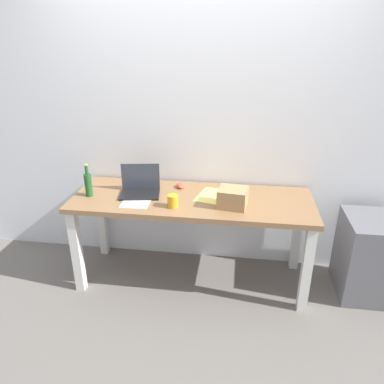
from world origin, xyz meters
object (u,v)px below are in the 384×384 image
(beer_bottle, at_px, (88,184))
(cardboard_box, at_px, (233,198))
(desk, at_px, (192,209))
(computer_mouse, at_px, (180,186))
(coffee_mug, at_px, (173,201))
(laptop_left, at_px, (140,188))
(filing_cabinet, at_px, (367,256))

(beer_bottle, distance_m, cardboard_box, 1.13)
(desk, bearing_deg, cardboard_box, -18.58)
(beer_bottle, xyz_separation_m, cardboard_box, (1.13, -0.04, -0.03))
(desk, xyz_separation_m, computer_mouse, (-0.13, 0.19, 0.12))
(beer_bottle, relative_size, coffee_mug, 2.76)
(cardboard_box, bearing_deg, desk, 161.42)
(desk, relative_size, computer_mouse, 18.82)
(coffee_mug, bearing_deg, beer_bottle, 171.00)
(beer_bottle, height_order, coffee_mug, beer_bottle)
(laptop_left, distance_m, computer_mouse, 0.34)
(laptop_left, xyz_separation_m, filing_cabinet, (1.81, -0.01, -0.48))
(beer_bottle, bearing_deg, desk, 4.85)
(computer_mouse, height_order, filing_cabinet, computer_mouse)
(laptop_left, bearing_deg, computer_mouse, 28.80)
(coffee_mug, bearing_deg, desk, 56.49)
(laptop_left, relative_size, computer_mouse, 3.39)
(desk, relative_size, cardboard_box, 9.09)
(desk, height_order, computer_mouse, computer_mouse)
(computer_mouse, relative_size, coffee_mug, 1.05)
(desk, bearing_deg, filing_cabinet, 0.65)
(computer_mouse, relative_size, filing_cabinet, 0.15)
(beer_bottle, bearing_deg, cardboard_box, -1.94)
(desk, xyz_separation_m, beer_bottle, (-0.81, -0.07, 0.20))
(desk, distance_m, computer_mouse, 0.26)
(desk, bearing_deg, computer_mouse, 123.12)
(laptop_left, xyz_separation_m, coffee_mug, (0.30, -0.21, -0.00))
(computer_mouse, bearing_deg, cardboard_box, -47.39)
(desk, relative_size, laptop_left, 5.55)
(cardboard_box, bearing_deg, beer_bottle, 178.06)
(desk, height_order, filing_cabinet, desk)
(desk, relative_size, filing_cabinet, 2.87)
(laptop_left, height_order, cardboard_box, laptop_left)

